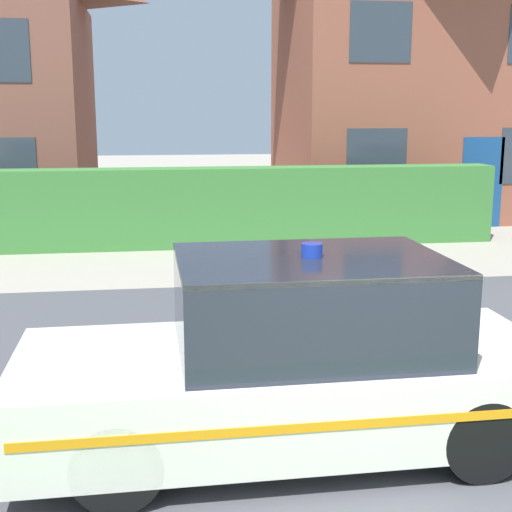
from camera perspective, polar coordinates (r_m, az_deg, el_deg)
The scene contains 4 objects.
road_strip at distance 8.03m, azimuth 3.02°, elevation -8.29°, with size 28.00×6.91×0.01m, color #4C4C51.
garden_hedge at distance 14.42m, azimuth -3.95°, elevation 3.91°, with size 11.86×0.72×1.59m, color #3D7F38.
police_car at distance 5.85m, azimuth 3.06°, elevation -8.30°, with size 4.35×1.81×1.70m.
house_right at distance 19.78m, azimuth 12.58°, elevation 14.77°, with size 7.04×5.91×7.65m.
Camera 1 is at (-1.46, -3.28, 2.76)m, focal length 50.00 mm.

